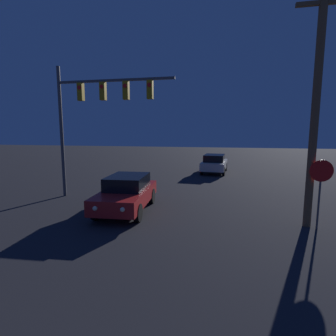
{
  "coord_description": "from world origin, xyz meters",
  "views": [
    {
      "loc": [
        2.48,
        2.0,
        3.59
      ],
      "look_at": [
        0.0,
        13.81,
        1.87
      ],
      "focal_mm": 28.0,
      "sensor_mm": 36.0,
      "label": 1
    }
  ],
  "objects_px": {
    "car_near": "(127,192)",
    "utility_pole": "(316,104)",
    "traffic_signal_mast": "(94,106)",
    "stop_sign": "(321,181)",
    "car_far": "(214,163)"
  },
  "relations": [
    {
      "from": "car_near",
      "to": "stop_sign",
      "type": "xyz_separation_m",
      "value": [
        7.68,
        -0.74,
        0.99
      ]
    },
    {
      "from": "stop_sign",
      "to": "utility_pole",
      "type": "height_order",
      "value": "utility_pole"
    },
    {
      "from": "car_near",
      "to": "utility_pole",
      "type": "relative_size",
      "value": 0.53
    },
    {
      "from": "car_far",
      "to": "traffic_signal_mast",
      "type": "bearing_deg",
      "value": -116.64
    },
    {
      "from": "car_near",
      "to": "stop_sign",
      "type": "distance_m",
      "value": 7.77
    },
    {
      "from": "car_far",
      "to": "utility_pole",
      "type": "relative_size",
      "value": 0.53
    },
    {
      "from": "utility_pole",
      "to": "stop_sign",
      "type": "bearing_deg",
      "value": -38.4
    },
    {
      "from": "utility_pole",
      "to": "car_near",
      "type": "bearing_deg",
      "value": 176.06
    },
    {
      "from": "car_far",
      "to": "traffic_signal_mast",
      "type": "xyz_separation_m",
      "value": [
        -5.93,
        -9.96,
        4.04
      ]
    },
    {
      "from": "stop_sign",
      "to": "traffic_signal_mast",
      "type": "bearing_deg",
      "value": 165.66
    },
    {
      "from": "car_near",
      "to": "car_far",
      "type": "height_order",
      "value": "same"
    },
    {
      "from": "car_near",
      "to": "traffic_signal_mast",
      "type": "relative_size",
      "value": 0.67
    },
    {
      "from": "stop_sign",
      "to": "utility_pole",
      "type": "bearing_deg",
      "value": 141.6
    },
    {
      "from": "car_near",
      "to": "traffic_signal_mast",
      "type": "xyz_separation_m",
      "value": [
        -2.41,
        1.84,
        4.04
      ]
    },
    {
      "from": "car_near",
      "to": "stop_sign",
      "type": "relative_size",
      "value": 1.8
    }
  ]
}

